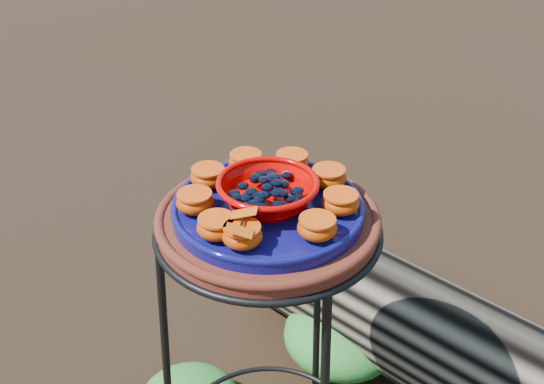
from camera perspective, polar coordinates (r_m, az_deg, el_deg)
The scene contains 16 objects.
plant_stand at distance 1.43m, azimuth -0.30°, elevation -14.77°, with size 0.44×0.44×0.70m, color black, non-canonical shape.
terracotta_saucer at distance 1.19m, azimuth -0.35°, elevation -2.56°, with size 0.39×0.39×0.03m, color #5D2011.
cobalt_plate at distance 1.17m, azimuth -0.35°, elevation -1.49°, with size 0.33×0.33×0.02m, color #030948.
red_bowl at distance 1.16m, azimuth -0.36°, elevation -0.09°, with size 0.17×0.17×0.05m, color #C60200, non-canonical shape.
glass_gems at distance 1.14m, azimuth -0.36°, elevation 1.36°, with size 0.13×0.13×0.02m, color black, non-canonical shape.
orange_half_0 at distance 1.06m, azimuth -2.51°, elevation -3.68°, with size 0.06×0.06×0.04m, color #A82404.
orange_half_1 at distance 1.08m, azimuth 3.79°, elevation -3.00°, with size 0.06×0.06×0.04m, color #A82404.
orange_half_2 at distance 1.15m, azimuth 5.74°, elevation -0.91°, with size 0.06×0.06×0.04m, color #A82404.
orange_half_3 at distance 1.21m, azimuth 4.76°, elevation 1.22°, with size 0.06×0.06×0.04m, color #A82404.
orange_half_4 at distance 1.26m, azimuth 1.66°, elevation 2.50°, with size 0.06×0.06×0.04m, color #A82404.
orange_half_5 at distance 1.26m, azimuth -2.20°, elevation 2.52°, with size 0.06×0.06×0.04m, color #A82404.
orange_half_6 at distance 1.22m, azimuth -5.36°, elevation 1.27°, with size 0.06×0.06×0.04m, color #A82404.
orange_half_7 at distance 1.15m, azimuth -6.47°, elevation -0.84°, with size 0.06×0.06×0.04m, color #A82404.
orange_half_8 at distance 1.08m, azimuth -4.65°, elevation -2.95°, with size 0.06×0.06×0.04m, color #A82404.
butterfly at distance 1.05m, azimuth -2.54°, elevation -2.54°, with size 0.09×0.06×0.02m, color #D64E0D, non-canonical shape.
foliage_back at distance 1.91m, azimuth 5.90°, elevation -11.66°, with size 0.32×0.32×0.16m, color #266A2B.
Camera 1 is at (0.52, -0.83, 1.39)m, focal length 45.00 mm.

